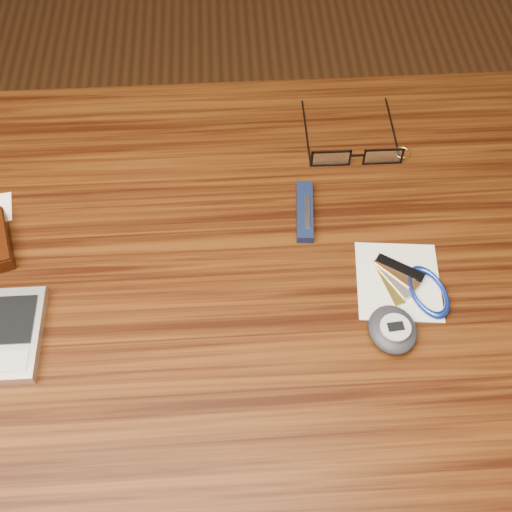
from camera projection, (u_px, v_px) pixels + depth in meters
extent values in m
plane|color=#472814|center=(229.00, 461.00, 1.40)|extent=(3.80, 3.80, 0.00)
cube|color=#3B1C09|center=(208.00, 283.00, 0.80)|extent=(1.00, 0.70, 0.03)
cylinder|color=#4C2814|center=(441.00, 245.00, 1.29)|extent=(0.05, 0.05, 0.71)
cube|color=black|center=(331.00, 159.00, 0.87)|extent=(0.05, 0.00, 0.03)
cube|color=white|center=(331.00, 159.00, 0.87)|extent=(0.05, 0.00, 0.02)
cylinder|color=black|center=(306.00, 132.00, 0.92)|extent=(0.00, 0.13, 0.00)
cube|color=black|center=(383.00, 157.00, 0.87)|extent=(0.05, 0.00, 0.03)
cube|color=white|center=(383.00, 157.00, 0.87)|extent=(0.05, 0.00, 0.02)
cylinder|color=black|center=(393.00, 129.00, 0.92)|extent=(0.00, 0.13, 0.00)
cube|color=black|center=(357.00, 155.00, 0.87)|extent=(0.02, 0.00, 0.00)
torus|color=#D6B65B|center=(402.00, 153.00, 0.89)|extent=(0.03, 0.03, 0.00)
cube|color=#BABABF|center=(13.00, 335.00, 0.73)|extent=(0.06, 0.12, 0.02)
cube|color=black|center=(13.00, 320.00, 0.73)|extent=(0.05, 0.06, 0.00)
cube|color=#A3A7AB|center=(5.00, 362.00, 0.70)|extent=(0.05, 0.03, 0.00)
ellipsoid|color=#20232B|center=(392.00, 330.00, 0.73)|extent=(0.06, 0.07, 0.02)
cylinder|color=#A4A6AC|center=(395.00, 328.00, 0.71)|extent=(0.03, 0.03, 0.00)
cube|color=black|center=(396.00, 326.00, 0.71)|extent=(0.02, 0.01, 0.00)
cube|color=silver|center=(398.00, 281.00, 0.78)|extent=(0.11, 0.12, 0.00)
torus|color=#1734B3|center=(428.00, 292.00, 0.76)|extent=(0.07, 0.07, 0.01)
cube|color=#AC933D|center=(390.00, 284.00, 0.77)|extent=(0.03, 0.06, 0.00)
cube|color=silver|center=(393.00, 278.00, 0.77)|extent=(0.04, 0.06, 0.00)
cube|color=#9B6837|center=(397.00, 273.00, 0.77)|extent=(0.05, 0.05, 0.00)
cube|color=black|center=(400.00, 268.00, 0.78)|extent=(0.06, 0.04, 0.00)
cube|color=#0D1A33|center=(305.00, 211.00, 0.83)|extent=(0.03, 0.10, 0.01)
cube|color=silver|center=(307.00, 211.00, 0.82)|extent=(0.01, 0.05, 0.00)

